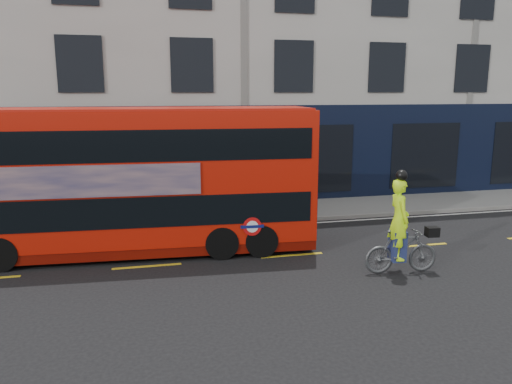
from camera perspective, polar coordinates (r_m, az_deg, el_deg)
name	(u,v)px	position (r m, az deg, el deg)	size (l,w,h in m)	color
ground	(309,274)	(12.88, 6.10, -9.30)	(120.00, 120.00, 0.00)	black
pavement	(253,212)	(18.84, -0.38, -2.32)	(60.00, 3.00, 0.12)	slate
kerb	(262,222)	(17.43, 0.71, -3.45)	(60.00, 0.12, 0.13)	gray
building_terrace	(222,27)	(24.80, -3.87, 18.25)	(50.00, 10.07, 15.00)	beige
road_edge_line	(264,226)	(17.16, 0.95, -3.90)	(58.00, 0.10, 0.01)	silver
lane_dashes	(292,255)	(14.21, 4.10, -7.22)	(58.00, 0.12, 0.01)	gold
bus	(134,180)	(14.41, -13.79, 1.35)	(10.30, 2.92, 4.10)	red
cyclist	(401,238)	(13.12, 16.19, -5.12)	(1.94, 0.78, 2.66)	#4E5053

